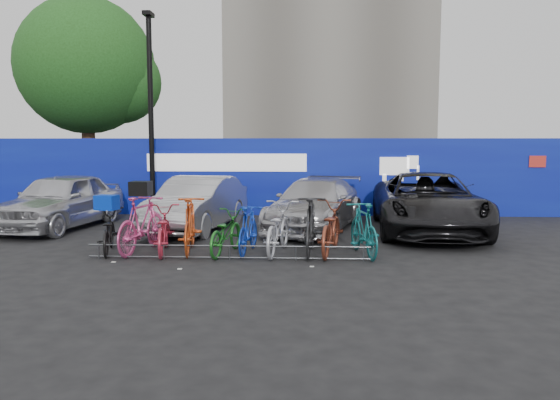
# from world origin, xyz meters

# --- Properties ---
(ground) EXTENTS (100.00, 100.00, 0.00)m
(ground) POSITION_xyz_m (0.00, 0.00, 0.00)
(ground) COLOR black
(ground) RESTS_ON ground
(hoarding) EXTENTS (22.00, 0.18, 2.40)m
(hoarding) POSITION_xyz_m (0.01, 6.00, 1.20)
(hoarding) COLOR #0A1391
(hoarding) RESTS_ON ground
(tree) EXTENTS (5.40, 5.20, 7.80)m
(tree) POSITION_xyz_m (-6.77, 10.06, 5.07)
(tree) COLOR #382314
(tree) RESTS_ON ground
(lamppost) EXTENTS (0.25, 0.50, 6.11)m
(lamppost) POSITION_xyz_m (-3.20, 5.40, 3.27)
(lamppost) COLOR black
(lamppost) RESTS_ON ground
(bike_rack) EXTENTS (5.60, 0.03, 0.30)m
(bike_rack) POSITION_xyz_m (-0.00, -0.60, 0.16)
(bike_rack) COLOR #595B60
(bike_rack) RESTS_ON ground
(car_0) EXTENTS (2.37, 4.57, 1.49)m
(car_0) POSITION_xyz_m (-5.02, 3.07, 0.74)
(car_0) COLOR #BCBDC1
(car_0) RESTS_ON ground
(car_1) EXTENTS (2.22, 4.42, 1.39)m
(car_1) POSITION_xyz_m (-1.34, 2.93, 0.70)
(car_1) COLOR #AAABAF
(car_1) RESTS_ON ground
(car_2) EXTENTS (3.06, 4.91, 1.33)m
(car_2) POSITION_xyz_m (1.74, 3.27, 0.66)
(car_2) COLOR #B5B4B9
(car_2) RESTS_ON ground
(car_3) EXTENTS (2.91, 5.62, 1.52)m
(car_3) POSITION_xyz_m (4.57, 2.90, 0.76)
(car_3) COLOR black
(car_3) RESTS_ON ground
(bike_0) EXTENTS (1.02, 1.81, 0.90)m
(bike_0) POSITION_xyz_m (-2.63, -0.01, 0.45)
(bike_0) COLOR black
(bike_0) RESTS_ON ground
(bike_1) EXTENTS (0.93, 2.05, 1.19)m
(bike_1) POSITION_xyz_m (-1.92, 0.05, 0.60)
(bike_1) COLOR #D34484
(bike_1) RESTS_ON ground
(bike_2) EXTENTS (0.97, 1.94, 0.97)m
(bike_2) POSITION_xyz_m (-1.47, -0.02, 0.49)
(bike_2) COLOR #BF2941
(bike_2) RESTS_ON ground
(bike_3) EXTENTS (0.77, 1.99, 1.17)m
(bike_3) POSITION_xyz_m (-0.92, 0.07, 0.58)
(bike_3) COLOR #CD4818
(bike_3) RESTS_ON ground
(bike_4) EXTENTS (0.94, 1.80, 0.90)m
(bike_4) POSITION_xyz_m (-0.16, -0.05, 0.45)
(bike_4) COLOR #1A681C
(bike_4) RESTS_ON ground
(bike_5) EXTENTS (0.65, 1.69, 0.99)m
(bike_5) POSITION_xyz_m (0.30, 0.05, 0.50)
(bike_5) COLOR #1235B9
(bike_5) RESTS_ON ground
(bike_6) EXTENTS (0.98, 2.08, 1.05)m
(bike_6) POSITION_xyz_m (0.90, 0.08, 0.52)
(bike_6) COLOR #B0B1B9
(bike_6) RESTS_ON ground
(bike_7) EXTENTS (0.71, 2.03, 1.20)m
(bike_7) POSITION_xyz_m (1.58, 0.00, 0.60)
(bike_7) COLOR black
(bike_7) RESTS_ON ground
(bike_8) EXTENTS (1.09, 2.16, 1.08)m
(bike_8) POSITION_xyz_m (1.99, 0.11, 0.54)
(bike_8) COLOR brown
(bike_8) RESTS_ON ground
(bike_9) EXTENTS (0.84, 1.87, 1.09)m
(bike_9) POSITION_xyz_m (2.65, -0.06, 0.54)
(bike_9) COLOR #157073
(bike_9) RESTS_ON ground
(cargo_crate) EXTENTS (0.48, 0.40, 0.30)m
(cargo_crate) POSITION_xyz_m (-2.63, -0.01, 1.05)
(cargo_crate) COLOR #032CBA
(cargo_crate) RESTS_ON bike_0
(cargo_topcase) EXTENTS (0.42, 0.38, 0.30)m
(cargo_topcase) POSITION_xyz_m (-1.92, 0.05, 1.34)
(cargo_topcase) COLOR black
(cargo_topcase) RESTS_ON bike_1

